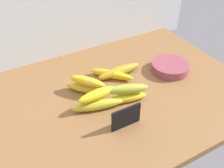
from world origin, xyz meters
The scene contains 11 objects.
counter_top centered at (0.00, 0.00, 1.50)cm, with size 110.00×76.00×3.00cm, color brown.
chalkboard_sign centered at (-5.38, -16.74, 6.86)cm, with size 11.00×1.80×8.40cm.
fruit_bowl centered at (29.57, 2.27, 4.90)cm, with size 16.68×16.68×3.79cm, color #8D404D.
banana_0 centered at (-9.43, 6.26, 4.86)cm, with size 17.94×3.71×3.71cm, color yellow.
banana_1 centered at (3.98, 10.16, 4.82)cm, with size 19.09×3.63×3.63cm, color yellow.
banana_2 centered at (1.41, -6.10, 4.72)cm, with size 16.43×3.43×3.43cm, color yellow.
banana_3 centered at (7.84, 10.18, 5.12)cm, with size 20.82×4.24×4.24cm, color #AE871F.
banana_4 centered at (-9.85, -4.46, 4.92)cm, with size 19.55×3.84×3.84cm, color gold.
banana_5 centered at (-9.55, -3.06, 8.76)cm, with size 15.23×3.84×3.84cm, color yellow.
banana_6 centered at (-9.16, 5.88, 8.63)cm, with size 15.07×3.83×3.83cm, color yellow.
banana_7 centered at (2.18, -5.43, 8.36)cm, with size 16.11×3.86×3.86cm, color #A6B731.
Camera 1 is at (-39.50, -68.19, 69.45)cm, focal length 41.17 mm.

